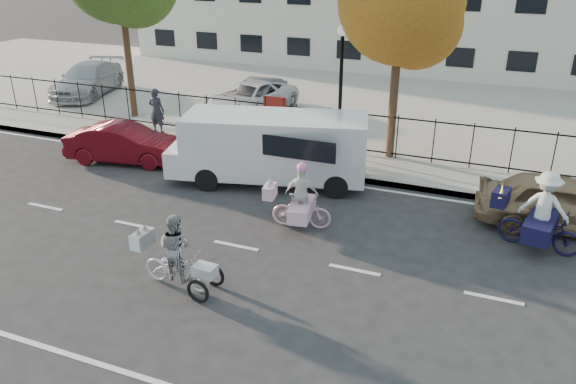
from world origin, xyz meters
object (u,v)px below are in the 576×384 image
at_px(unicorn_bike, 301,204).
at_px(gold_sedan, 561,203).
at_px(red_sedan, 125,144).
at_px(lot_car_c, 258,95).
at_px(lot_car_a, 88,79).
at_px(lamppost, 341,68).
at_px(bull_bike, 541,219).
at_px(white_van, 272,146).
at_px(pedestrian, 157,111).
at_px(lot_car_b, 249,98).
at_px(zebra_trike, 176,260).

relative_size(unicorn_bike, gold_sedan, 0.44).
relative_size(red_sedan, lot_car_c, 1.01).
height_order(unicorn_bike, lot_car_a, unicorn_bike).
xyz_separation_m(lamppost, bull_bike, (6.30, -4.18, -2.31)).
xyz_separation_m(bull_bike, lot_car_c, (-11.25, 8.42, -0.01)).
distance_m(lamppost, unicorn_bike, 5.84).
bearing_deg(white_van, unicorn_bike, -67.28).
xyz_separation_m(red_sedan, lot_car_a, (-7.06, 6.61, 0.23)).
bearing_deg(bull_bike, pedestrian, 85.11).
bearing_deg(lot_car_a, lot_car_b, -15.40).
bearing_deg(gold_sedan, lot_car_c, 55.64).
bearing_deg(unicorn_bike, gold_sedan, -77.44).
bearing_deg(lamppost, zebra_trike, -95.54).
distance_m(unicorn_bike, lot_car_c, 11.01).
bearing_deg(lot_car_a, lamppost, -29.56).
xyz_separation_m(white_van, red_sedan, (-5.29, -0.23, -0.53)).
bearing_deg(zebra_trike, unicorn_bike, -19.19).
xyz_separation_m(unicorn_bike, red_sedan, (-7.19, 2.32, -0.02)).
height_order(white_van, red_sedan, white_van).
xyz_separation_m(zebra_trike, pedestrian, (-6.29, 8.66, 0.35)).
relative_size(unicorn_bike, lot_car_b, 0.39).
height_order(unicorn_bike, bull_bike, bull_bike).
bearing_deg(lot_car_b, bull_bike, -19.78).
bearing_deg(white_van, bull_bike, -24.84).
relative_size(white_van, pedestrian, 3.71).
distance_m(lamppost, bull_bike, 7.91).
xyz_separation_m(unicorn_bike, lot_car_b, (-5.64, 8.80, 0.14)).
bearing_deg(zebra_trike, lamppost, -2.48).
relative_size(zebra_trike, pedestrian, 1.16).
height_order(lot_car_a, lot_car_c, lot_car_a).
bearing_deg(lamppost, lot_car_c, 139.43).
distance_m(pedestrian, lot_car_b, 4.27).
bearing_deg(bull_bike, lot_car_c, 64.88).
height_order(white_van, lot_car_a, white_van).
bearing_deg(bull_bike, lamppost, 68.13).
relative_size(pedestrian, lot_car_c, 0.44).
xyz_separation_m(unicorn_bike, white_van, (-1.90, 2.55, 0.51)).
height_order(white_van, lot_car_c, white_van).
xyz_separation_m(bull_bike, gold_sedan, (0.51, 1.35, -0.09)).
relative_size(zebra_trike, bull_bike, 0.90).
xyz_separation_m(zebra_trike, lot_car_b, (-4.18, 12.37, 0.15)).
bearing_deg(pedestrian, lot_car_a, -33.72).
bearing_deg(lot_car_b, unicorn_bike, -42.89).
xyz_separation_m(unicorn_bike, bull_bike, (5.70, 1.09, 0.13)).
bearing_deg(lot_car_c, lamppost, -43.17).
height_order(white_van, gold_sedan, white_van).
bearing_deg(lot_car_c, red_sedan, -105.41).
relative_size(lamppost, gold_sedan, 1.04).
bearing_deg(lot_car_a, zebra_trike, -58.87).
bearing_deg(bull_bike, lot_car_b, 67.46).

